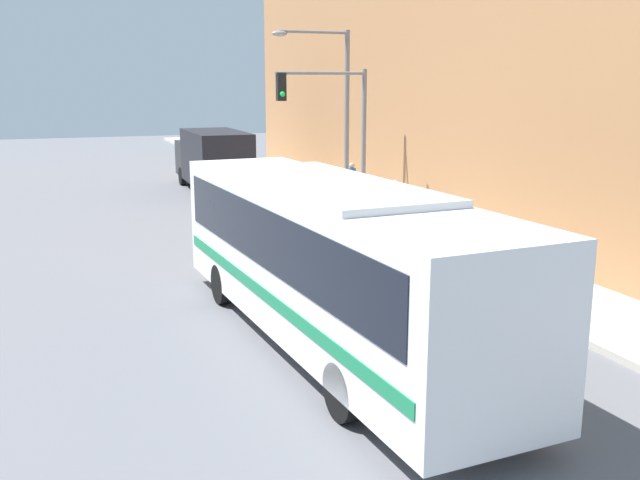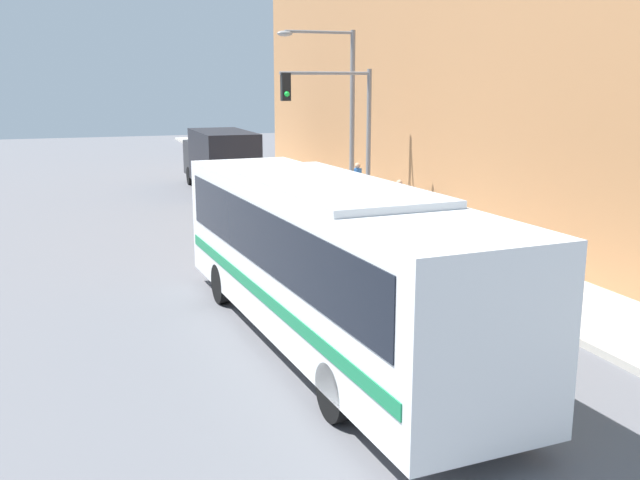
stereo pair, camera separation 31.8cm
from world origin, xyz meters
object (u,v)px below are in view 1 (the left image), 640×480
object	(u,v)px
city_bus	(326,252)
delivery_truck	(212,158)
pedestrian_near_corner	(352,184)
traffic_light_pole	(334,119)
parking_meter	(416,219)
pedestrian_mid_block	(394,203)
fire_hydrant	(473,259)
street_lamp	(336,105)

from	to	relation	value
city_bus	delivery_truck	size ratio (longest dim) A/B	1.49
pedestrian_near_corner	traffic_light_pole	bearing A→B (deg)	-122.34
delivery_truck	parking_meter	xyz separation A→B (m)	(3.07, -14.40, -0.52)
delivery_truck	pedestrian_mid_block	world-z (taller)	delivery_truck
traffic_light_pole	pedestrian_mid_block	distance (m)	3.54
traffic_light_pole	delivery_truck	bearing A→B (deg)	101.70
parking_meter	traffic_light_pole	bearing A→B (deg)	102.85
fire_hydrant	pedestrian_mid_block	world-z (taller)	pedestrian_mid_block
traffic_light_pole	parking_meter	xyz separation A→B (m)	(0.97, -4.24, -2.77)
traffic_light_pole	street_lamp	world-z (taller)	street_lamp
pedestrian_mid_block	city_bus	bearing A→B (deg)	-123.15
city_bus	delivery_truck	bearing A→B (deg)	80.25
fire_hydrant	traffic_light_pole	world-z (taller)	traffic_light_pole
city_bus	parking_meter	size ratio (longest dim) A/B	8.46
city_bus	delivery_truck	world-z (taller)	city_bus
street_lamp	city_bus	bearing A→B (deg)	-112.59
city_bus	pedestrian_mid_block	size ratio (longest dim) A/B	6.79
fire_hydrant	delivery_truck	bearing A→B (deg)	99.89
delivery_truck	fire_hydrant	size ratio (longest dim) A/B	9.23
pedestrian_near_corner	city_bus	bearing A→B (deg)	-114.89
pedestrian_near_corner	street_lamp	bearing A→B (deg)	-131.25
traffic_light_pole	pedestrian_mid_block	world-z (taller)	traffic_light_pole
pedestrian_near_corner	delivery_truck	bearing A→B (deg)	120.85
fire_hydrant	street_lamp	bearing A→B (deg)	91.10
delivery_truck	traffic_light_pole	bearing A→B (deg)	-78.30
street_lamp	pedestrian_mid_block	distance (m)	4.48
fire_hydrant	parking_meter	distance (m)	3.24
city_bus	traffic_light_pole	size ratio (longest dim) A/B	2.09
traffic_light_pole	street_lamp	xyz separation A→B (m)	(0.79, 1.80, 0.41)
pedestrian_near_corner	pedestrian_mid_block	size ratio (longest dim) A/B	1.07
fire_hydrant	pedestrian_mid_block	size ratio (longest dim) A/B	0.49
parking_meter	pedestrian_near_corner	size ratio (longest dim) A/B	0.75
fire_hydrant	street_lamp	world-z (taller)	street_lamp
traffic_light_pole	pedestrian_near_corner	world-z (taller)	traffic_light_pole
city_bus	pedestrian_near_corner	bearing A→B (deg)	61.50
fire_hydrant	pedestrian_mid_block	xyz separation A→B (m)	(0.83, 6.31, 0.43)
parking_meter	pedestrian_mid_block	world-z (taller)	pedestrian_mid_block
parking_meter	street_lamp	world-z (taller)	street_lamp
traffic_light_pole	street_lamp	distance (m)	2.00
delivery_truck	street_lamp	bearing A→B (deg)	-70.92
delivery_truck	street_lamp	distance (m)	9.24
delivery_truck	pedestrian_mid_block	distance (m)	11.96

